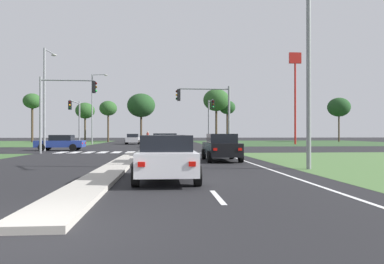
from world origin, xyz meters
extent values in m
plane|color=black|center=(0.00, 30.00, 0.00)|extent=(200.00, 200.00, 0.00)
cube|color=#2D4C28|center=(25.50, 54.50, 0.00)|extent=(35.00, 35.00, 0.01)
cube|color=#ADA89E|center=(0.00, 11.00, 0.07)|extent=(1.20, 22.00, 0.14)
cube|color=#ADA89E|center=(0.00, 55.00, 0.07)|extent=(1.20, 36.00, 0.14)
cube|color=silver|center=(3.50, 3.06, 0.01)|extent=(0.14, 2.00, 0.01)
cube|color=silver|center=(3.50, 9.06, 0.01)|extent=(0.14, 2.00, 0.01)
cube|color=silver|center=(3.50, 15.06, 0.01)|extent=(0.14, 2.00, 0.01)
cube|color=silver|center=(3.50, 21.06, 0.01)|extent=(0.14, 2.00, 0.01)
cube|color=silver|center=(6.85, 12.00, 0.01)|extent=(0.14, 24.00, 0.01)
cube|color=silver|center=(3.80, 23.00, 0.01)|extent=(6.40, 0.50, 0.01)
cube|color=silver|center=(-6.40, 24.80, 0.01)|extent=(0.70, 2.80, 0.01)
cube|color=silver|center=(-5.25, 24.80, 0.01)|extent=(0.70, 2.80, 0.01)
cube|color=silver|center=(-4.10, 24.80, 0.01)|extent=(0.70, 2.80, 0.01)
cube|color=silver|center=(-2.95, 24.80, 0.01)|extent=(0.70, 2.80, 0.01)
cube|color=silver|center=(-1.80, 24.80, 0.01)|extent=(0.70, 2.80, 0.01)
cube|color=silver|center=(-0.65, 24.80, 0.01)|extent=(0.70, 2.80, 0.01)
cube|color=silver|center=(0.50, 24.80, 0.01)|extent=(0.70, 2.80, 0.01)
cube|color=silver|center=(2.25, 6.34, 0.67)|extent=(1.87, 4.26, 0.70)
cube|color=black|center=(2.25, 6.19, 1.28)|extent=(1.64, 1.96, 0.52)
cube|color=red|center=(1.54, 4.19, 0.74)|extent=(0.20, 0.04, 0.14)
cube|color=red|center=(2.96, 4.19, 0.74)|extent=(0.20, 0.04, 0.14)
cylinder|color=black|center=(1.31, 7.70, 0.32)|extent=(0.22, 0.64, 0.64)
cylinder|color=black|center=(3.18, 7.70, 0.32)|extent=(0.22, 0.64, 0.64)
cylinder|color=black|center=(1.31, 4.97, 0.32)|extent=(0.22, 0.64, 0.64)
cylinder|color=black|center=(3.18, 4.97, 0.32)|extent=(0.22, 0.64, 0.64)
cube|color=navy|center=(-7.48, 28.43, 0.63)|extent=(4.34, 1.77, 0.62)
cube|color=black|center=(-7.33, 28.43, 1.20)|extent=(1.99, 1.56, 0.52)
cube|color=red|center=(-5.29, 27.76, 0.69)|extent=(0.04, 0.20, 0.14)
cube|color=red|center=(-5.29, 29.11, 0.69)|extent=(0.04, 0.20, 0.14)
cylinder|color=black|center=(-8.87, 27.55, 0.32)|extent=(0.64, 0.22, 0.64)
cylinder|color=black|center=(-8.87, 29.32, 0.32)|extent=(0.64, 0.22, 0.64)
cylinder|color=black|center=(-6.09, 27.55, 0.32)|extent=(0.64, 0.22, 0.64)
cylinder|color=black|center=(-6.09, 29.32, 0.32)|extent=(0.64, 0.22, 0.64)
cube|color=#B7B7BC|center=(-2.36, 47.77, 0.67)|extent=(1.85, 4.13, 0.71)
cube|color=black|center=(-2.36, 47.92, 1.29)|extent=(1.62, 1.90, 0.52)
cube|color=red|center=(-1.65, 49.86, 0.74)|extent=(0.20, 0.04, 0.14)
cube|color=red|center=(-3.06, 49.86, 0.74)|extent=(0.20, 0.04, 0.14)
cylinder|color=black|center=(-1.43, 46.45, 0.32)|extent=(0.22, 0.64, 0.64)
cylinder|color=black|center=(-3.28, 46.45, 0.32)|extent=(0.22, 0.64, 0.64)
cylinder|color=black|center=(-1.43, 49.09, 0.32)|extent=(0.22, 0.64, 0.64)
cylinder|color=black|center=(-3.28, 49.09, 0.32)|extent=(0.22, 0.64, 0.64)
cube|color=black|center=(5.53, 14.82, 0.69)|extent=(1.74, 4.20, 0.74)
cube|color=black|center=(5.53, 14.67, 1.32)|extent=(1.53, 1.93, 0.52)
cube|color=red|center=(4.86, 12.70, 0.77)|extent=(0.20, 0.04, 0.14)
cube|color=red|center=(6.19, 12.70, 0.77)|extent=(0.20, 0.04, 0.14)
cylinder|color=black|center=(4.66, 16.16, 0.32)|extent=(0.22, 0.64, 0.64)
cylinder|color=black|center=(6.39, 16.16, 0.32)|extent=(0.22, 0.64, 0.64)
cylinder|color=black|center=(4.66, 13.47, 0.32)|extent=(0.22, 0.64, 0.64)
cylinder|color=black|center=(6.39, 13.47, 0.32)|extent=(0.22, 0.64, 0.64)
cube|color=slate|center=(2.45, 12.96, 0.66)|extent=(1.78, 4.45, 0.69)
cube|color=black|center=(2.45, 12.81, 1.27)|extent=(1.56, 2.05, 0.52)
cube|color=red|center=(1.77, 10.72, 0.73)|extent=(0.20, 0.04, 0.14)
cube|color=red|center=(3.13, 10.72, 0.73)|extent=(0.20, 0.04, 0.14)
cylinder|color=black|center=(1.56, 14.38, 0.32)|extent=(0.22, 0.64, 0.64)
cylinder|color=black|center=(3.34, 14.38, 0.32)|extent=(0.22, 0.64, 0.64)
cylinder|color=black|center=(1.56, 11.54, 0.32)|extent=(0.22, 0.64, 0.64)
cylinder|color=black|center=(3.34, 11.54, 0.32)|extent=(0.22, 0.64, 0.64)
cube|color=#19565B|center=(2.26, 19.60, 0.70)|extent=(1.80, 4.50, 0.76)
cube|color=black|center=(2.26, 19.45, 1.34)|extent=(1.59, 2.07, 0.52)
cube|color=red|center=(1.58, 17.33, 0.78)|extent=(0.20, 0.04, 0.14)
cube|color=red|center=(2.95, 17.33, 0.78)|extent=(0.20, 0.04, 0.14)
cylinder|color=black|center=(1.36, 21.04, 0.32)|extent=(0.22, 0.64, 0.64)
cylinder|color=black|center=(3.16, 21.04, 0.32)|extent=(0.22, 0.64, 0.64)
cylinder|color=black|center=(1.36, 18.16, 0.32)|extent=(0.22, 0.64, 0.64)
cylinder|color=black|center=(3.16, 18.16, 0.32)|extent=(0.22, 0.64, 0.64)
cylinder|color=gray|center=(7.60, 23.40, 2.77)|extent=(0.18, 0.18, 5.53)
cylinder|color=gray|center=(5.51, 23.40, 5.28)|extent=(4.18, 0.12, 0.12)
cube|color=black|center=(3.42, 23.40, 4.76)|extent=(0.26, 0.32, 0.95)
sphere|color=#360503|center=(3.26, 23.40, 5.06)|extent=(0.20, 0.20, 0.20)
sphere|color=orange|center=(3.26, 23.40, 4.76)|extent=(0.20, 0.20, 0.20)
sphere|color=black|center=(3.26, 23.40, 4.46)|extent=(0.20, 0.20, 0.20)
cylinder|color=gray|center=(-7.60, 23.40, 3.06)|extent=(0.18, 0.18, 6.12)
cylinder|color=gray|center=(-5.51, 23.40, 5.87)|extent=(4.17, 0.12, 0.12)
cube|color=black|center=(-3.43, 23.40, 5.34)|extent=(0.26, 0.32, 0.95)
sphere|color=#360503|center=(-3.27, 23.40, 5.64)|extent=(0.20, 0.20, 0.20)
sphere|color=#3A2405|center=(-3.27, 23.40, 5.34)|extent=(0.20, 0.20, 0.20)
sphere|color=green|center=(-3.27, 23.40, 5.04)|extent=(0.20, 0.20, 0.20)
cylinder|color=gray|center=(-7.60, 36.60, 2.67)|extent=(0.18, 0.18, 5.35)
cylinder|color=gray|center=(-7.60, 34.49, 5.10)|extent=(0.12, 4.22, 0.12)
cube|color=black|center=(-7.60, 32.38, 4.57)|extent=(0.32, 0.26, 0.95)
sphere|color=#360503|center=(-7.60, 32.22, 4.87)|extent=(0.20, 0.20, 0.20)
sphere|color=orange|center=(-7.60, 32.22, 4.57)|extent=(0.20, 0.20, 0.20)
sphere|color=black|center=(-7.60, 32.22, 4.27)|extent=(0.20, 0.20, 0.20)
cylinder|color=gray|center=(7.60, 36.60, 2.79)|extent=(0.18, 0.18, 5.59)
cylinder|color=gray|center=(7.60, 34.80, 5.34)|extent=(0.12, 3.60, 0.12)
cube|color=black|center=(7.60, 33.00, 4.81)|extent=(0.32, 0.26, 0.95)
sphere|color=#360503|center=(7.60, 32.84, 5.11)|extent=(0.20, 0.20, 0.20)
sphere|color=#3A2405|center=(7.60, 32.84, 4.81)|extent=(0.20, 0.20, 0.20)
sphere|color=green|center=(7.60, 32.84, 4.51)|extent=(0.20, 0.20, 0.20)
cylinder|color=gray|center=(8.64, 9.66, 4.44)|extent=(0.20, 0.20, 8.87)
cylinder|color=gray|center=(-8.64, 27.56, 4.70)|extent=(0.20, 0.20, 9.40)
cylinder|color=gray|center=(-8.53, 28.59, 9.30)|extent=(0.31, 2.08, 0.10)
ellipsoid|color=#B2B2A8|center=(-8.42, 29.62, 9.20)|extent=(0.56, 0.28, 0.20)
cylinder|color=gray|center=(-8.64, 49.37, 5.31)|extent=(0.20, 0.20, 10.62)
cylinder|color=gray|center=(-7.56, 49.11, 10.52)|extent=(2.18, 0.62, 0.10)
ellipsoid|color=#B2B2A8|center=(-6.49, 48.85, 10.42)|extent=(0.56, 0.28, 0.20)
cylinder|color=#335184|center=(0.01, 43.64, 0.52)|extent=(0.16, 0.16, 0.75)
cylinder|color=maroon|center=(0.01, 43.64, 1.29)|extent=(0.34, 0.34, 0.79)
sphere|color=tan|center=(0.01, 43.64, 1.79)|extent=(0.22, 0.22, 0.22)
cylinder|color=red|center=(21.49, 45.02, 5.95)|extent=(0.28, 0.28, 11.90)
cube|color=red|center=(21.49, 45.02, 12.70)|extent=(1.80, 0.30, 1.60)
torus|color=yellow|center=(21.09, 45.19, 12.70)|extent=(0.96, 0.16, 0.96)
torus|color=yellow|center=(21.88, 45.19, 12.70)|extent=(0.96, 0.16, 0.96)
cylinder|color=#423323|center=(-21.54, 60.83, 3.31)|extent=(0.39, 0.39, 6.61)
ellipsoid|color=#285123|center=(-21.54, 60.83, 7.50)|extent=(3.22, 3.22, 2.74)
cylinder|color=#423323|center=(-12.92, 64.38, 2.51)|extent=(0.34, 0.34, 5.02)
ellipsoid|color=#285123|center=(-12.92, 64.38, 6.02)|extent=(3.65, 3.65, 3.10)
cylinder|color=#423323|center=(-8.08, 61.51, 2.70)|extent=(0.33, 0.33, 5.41)
ellipsoid|color=#285123|center=(-8.08, 61.51, 6.30)|extent=(3.24, 3.24, 2.75)
cylinder|color=#423323|center=(-2.16, 64.34, 2.80)|extent=(0.40, 0.40, 5.61)
ellipsoid|color=#1E421E|center=(-2.16, 64.34, 7.11)|extent=(5.45, 5.45, 4.63)
cylinder|color=#423323|center=(12.54, 63.34, 3.39)|extent=(0.43, 0.43, 6.77)
ellipsoid|color=#285123|center=(12.54, 63.34, 8.18)|extent=(5.10, 5.10, 4.34)
cylinder|color=#423323|center=(14.92, 64.43, 2.97)|extent=(0.37, 0.37, 5.94)
ellipsoid|color=#1E421E|center=(14.92, 64.43, 6.82)|extent=(3.22, 3.22, 2.74)
cylinder|color=#423323|center=(36.20, 60.72, 2.76)|extent=(0.29, 0.29, 5.53)
ellipsoid|color=#1E421E|center=(36.20, 60.72, 6.72)|extent=(4.33, 4.33, 3.68)
camera|label=1|loc=(2.14, -5.77, 1.60)|focal=33.29mm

